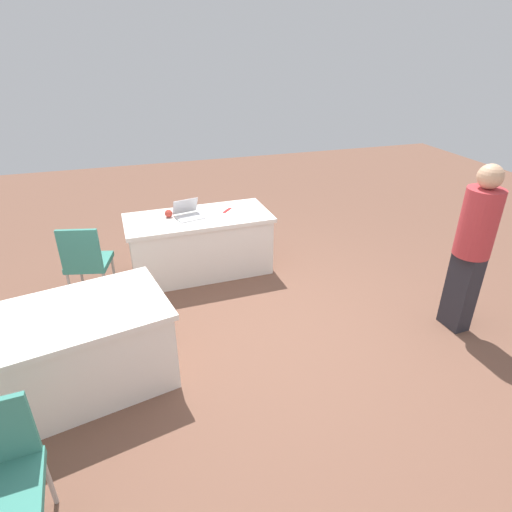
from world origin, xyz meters
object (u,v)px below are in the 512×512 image
at_px(scissors_red, 227,210).
at_px(table_mid_left, 60,355).
at_px(table_foreground, 200,244).
at_px(laptop_silver, 189,214).
at_px(chair_tucked_left, 86,260).
at_px(yarn_ball, 169,214).
at_px(person_attendee_standing, 473,242).

bearing_deg(scissors_red, table_mid_left, -4.02).
distance_m(table_foreground, table_mid_left, 2.31).
bearing_deg(table_foreground, table_mid_left, 49.94).
distance_m(table_mid_left, laptop_silver, 2.29).
relative_size(table_mid_left, scissors_red, 10.71).
bearing_deg(chair_tucked_left, table_mid_left, -83.92).
xyz_separation_m(laptop_silver, scissors_red, (-0.50, -0.07, -0.04)).
xyz_separation_m(table_mid_left, yarn_ball, (-1.14, -1.85, 0.43)).
relative_size(laptop_silver, scissors_red, 2.07).
height_order(chair_tucked_left, person_attendee_standing, person_attendee_standing).
distance_m(chair_tucked_left, scissors_red, 1.78).
distance_m(table_foreground, laptop_silver, 0.43).
distance_m(laptop_silver, scissors_red, 0.51).
xyz_separation_m(table_mid_left, scissors_red, (-1.88, -1.85, 0.38)).
distance_m(person_attendee_standing, laptop_silver, 3.13).
bearing_deg(laptop_silver, scissors_red, 175.57).
relative_size(person_attendee_standing, scissors_red, 9.58).
xyz_separation_m(table_foreground, chair_tucked_left, (1.31, 0.40, 0.18)).
relative_size(table_foreground, scissors_red, 10.01).
bearing_deg(person_attendee_standing, chair_tucked_left, 62.19).
bearing_deg(laptop_silver, person_attendee_standing, 127.98).
distance_m(laptop_silver, yarn_ball, 0.24).
xyz_separation_m(person_attendee_standing, yarn_ball, (2.66, -2.05, -0.16)).
relative_size(table_foreground, chair_tucked_left, 1.86).
height_order(table_foreground, table_mid_left, same).
distance_m(chair_tucked_left, laptop_silver, 1.29).
bearing_deg(yarn_ball, table_foreground, 167.93).
height_order(table_foreground, yarn_ball, yarn_ball).
relative_size(table_foreground, laptop_silver, 4.82).
bearing_deg(table_mid_left, table_foreground, -130.06).
distance_m(yarn_ball, scissors_red, 0.74).
distance_m(table_mid_left, person_attendee_standing, 3.85).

